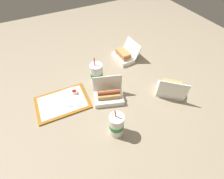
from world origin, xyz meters
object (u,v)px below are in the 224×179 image
object	(u,v)px
plastic_fork	(75,105)
clamshell_sandwich_center	(171,89)
food_tray	(62,103)
soda_cup_left	(117,125)
ketchup_cup	(74,92)
clamshell_hotdog_right	(109,95)
soda_cup_front	(97,74)
clamshell_sandwich_corner	(124,55)

from	to	relation	value
plastic_fork	clamshell_sandwich_center	world-z (taller)	clamshell_sandwich_center
food_tray	clamshell_sandwich_center	size ratio (longest dim) A/B	1.46
soda_cup_left	clamshell_sandwich_center	bearing A→B (deg)	-167.67
food_tray	clamshell_sandwich_center	distance (m)	0.81
ketchup_cup	clamshell_sandwich_center	bearing A→B (deg)	154.39
plastic_fork	clamshell_hotdog_right	world-z (taller)	clamshell_hotdog_right
soda_cup_left	soda_cup_front	size ratio (longest dim) A/B	0.98
plastic_fork	soda_cup_front	bearing A→B (deg)	-127.41
food_tray	plastic_fork	xyz separation A→B (m)	(-0.07, 0.07, 0.01)
food_tray	soda_cup_front	distance (m)	0.34
plastic_fork	soda_cup_left	xyz separation A→B (m)	(-0.17, 0.31, 0.07)
food_tray	ketchup_cup	size ratio (longest dim) A/B	9.51
clamshell_hotdog_right	plastic_fork	bearing A→B (deg)	-10.27
ketchup_cup	food_tray	bearing A→B (deg)	20.26
clamshell_sandwich_corner	clamshell_hotdog_right	bearing A→B (deg)	47.75
clamshell_sandwich_corner	soda_cup_front	size ratio (longest dim) A/B	0.91
clamshell_hotdog_right	soda_cup_left	size ratio (longest dim) A/B	1.04
ketchup_cup	clamshell_hotdog_right	distance (m)	0.26
food_tray	ketchup_cup	xyz separation A→B (m)	(-0.11, -0.04, 0.02)
plastic_fork	ketchup_cup	bearing A→B (deg)	-89.20
food_tray	soda_cup_left	bearing A→B (deg)	121.80
food_tray	ketchup_cup	bearing A→B (deg)	-159.74
plastic_fork	clamshell_sandwich_center	bearing A→B (deg)	-176.64
food_tray	soda_cup_front	bearing A→B (deg)	-164.63
clamshell_hotdog_right	soda_cup_front	bearing A→B (deg)	-89.05
plastic_fork	soda_cup_left	world-z (taller)	soda_cup_left
plastic_fork	clamshell_sandwich_corner	xyz separation A→B (m)	(-0.58, -0.32, 0.03)
soda_cup_front	clamshell_sandwich_center	bearing A→B (deg)	141.15
clamshell_sandwich_center	soda_cup_front	distance (m)	0.57
soda_cup_left	soda_cup_front	xyz separation A→B (m)	(-0.07, -0.47, 0.00)
food_tray	clamshell_sandwich_corner	distance (m)	0.70
ketchup_cup	soda_cup_left	size ratio (longest dim) A/B	0.17
food_tray	soda_cup_left	size ratio (longest dim) A/B	1.64
clamshell_hotdog_right	clamshell_sandwich_corner	distance (m)	0.50
food_tray	clamshell_sandwich_corner	size ratio (longest dim) A/B	1.77
soda_cup_front	ketchup_cup	bearing A→B (deg)	12.71
clamshell_hotdog_right	clamshell_sandwich_corner	xyz separation A→B (m)	(-0.34, -0.37, 0.00)
clamshell_sandwich_corner	soda_cup_left	xyz separation A→B (m)	(0.41, 0.64, 0.04)
food_tray	plastic_fork	distance (m)	0.10
clamshell_sandwich_center	soda_cup_front	size ratio (longest dim) A/B	1.10
plastic_fork	soda_cup_left	bearing A→B (deg)	137.93
food_tray	soda_cup_front	world-z (taller)	soda_cup_front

